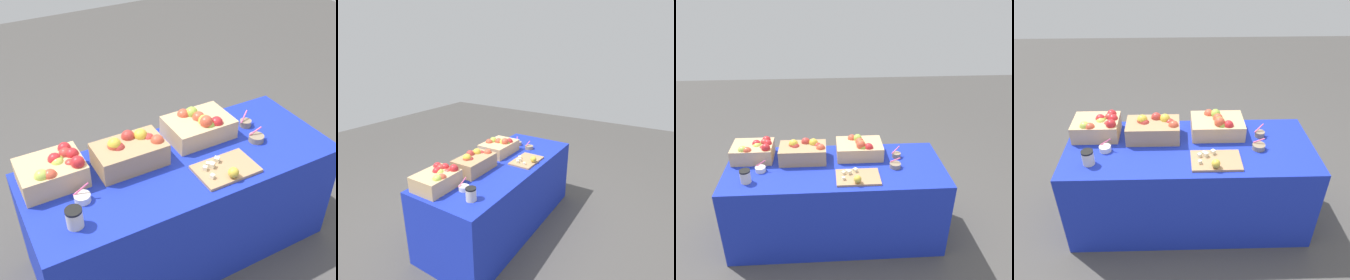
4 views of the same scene
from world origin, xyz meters
The scene contains 10 objects.
ground_plane centered at (0.00, 0.00, 0.00)m, with size 10.00×10.00×0.00m, color #474442.
table centered at (0.00, 0.00, 0.37)m, with size 1.90×0.76×0.74m, color #192DB7.
apple_crate_left centered at (-0.71, 0.18, 0.82)m, with size 0.36×0.28×0.19m.
apple_crate_middle centered at (-0.28, 0.13, 0.82)m, with size 0.41×0.25×0.20m.
apple_crate_right centered at (0.23, 0.18, 0.82)m, with size 0.41×0.29×0.19m.
cutting_board_front centered at (0.18, -0.21, 0.76)m, with size 0.36×0.24×0.08m.
sample_bowl_near centered at (-0.63, -0.04, 0.76)m, with size 0.09×0.09×0.10m.
sample_bowl_mid centered at (0.52, -0.05, 0.76)m, with size 0.10×0.10×0.09m.
sample_bowl_far centered at (0.56, 0.12, 0.76)m, with size 0.09×0.08×0.10m.
coffee_cup centered at (-0.73, -0.20, 0.80)m, with size 0.09×0.09×0.11m.
Camera 1 is at (-1.05, -1.74, 2.34)m, focal length 46.26 mm.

